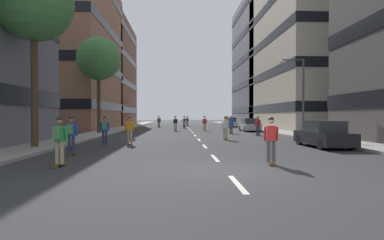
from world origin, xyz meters
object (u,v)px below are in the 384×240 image
Objects in this scene: skater_2 at (258,125)px; skater_7 at (105,129)px; skater_9 at (159,121)px; skater_11 at (184,121)px; street_tree_near at (34,3)px; streetlamp_right at (299,88)px; skater_0 at (271,138)px; skater_10 at (71,133)px; parked_car_near at (250,125)px; skater_13 at (175,122)px; parked_car_mid at (230,123)px; skater_5 at (59,138)px; skater_8 at (225,127)px; skater_12 at (130,129)px; street_tree_mid at (99,59)px; skater_1 at (231,124)px; skater_6 at (187,120)px; skater_3 at (205,123)px; skater_4 at (227,121)px; parked_car_far at (324,135)px.

skater_2 and skater_7 have the same top height.
skater_9 is 1.00× the size of skater_11.
streetlamp_right is at bearing 25.64° from street_tree_near.
skater_0 and skater_9 have the same top height.
street_tree_near is 8.00m from skater_10.
skater_13 is (-8.65, 0.58, 0.32)m from parked_car_near.
skater_5 is at bearing -108.42° from parked_car_mid.
skater_8 is 1.00× the size of skater_12.
street_tree_mid is 15.04m from skater_8.
skater_11 is at bearing 72.07° from street_tree_near.
street_tree_mid reaches higher than skater_12.
skater_10 is at bearing -108.72° from skater_12.
skater_11 is at bearing 108.02° from skater_1.
skater_10 is 30.25m from skater_11.
skater_7 is 1.00× the size of skater_10.
streetlamp_right is at bearing -44.42° from skater_13.
parked_car_mid is at bearing 80.60° from skater_1.
skater_6 is at bearing 66.06° from street_tree_mid.
skater_12 is (1.81, 5.35, -0.03)m from skater_10.
skater_2 is 5.70m from skater_8.
skater_11 is at bearing 106.33° from skater_3.
parked_car_mid is at bearing 68.82° from skater_12.
skater_8 is 1.00× the size of skater_10.
skater_8 is 12.17m from skater_10.
skater_10 reaches higher than parked_car_mid.
street_tree_near reaches higher than streetlamp_right.
skater_8 is at bearing -100.48° from parked_car_mid.
street_tree_mid is 16.55m from skater_2.
skater_4 is 1.00× the size of skater_11.
parked_car_mid is 37.15m from skater_10.
skater_13 is at bearing 135.58° from streetlamp_right.
streetlamp_right is 3.65× the size of skater_1.
skater_2 is (-1.16, 10.06, 0.32)m from parked_car_far.
parked_car_mid is at bearing 90.00° from parked_car_far.
parked_car_mid is at bearing 79.52° from skater_8.
parked_car_near is 2.47× the size of skater_4.
skater_13 is at bearing -129.68° from skater_4.
skater_1 is (-4.98, 4.74, -3.15)m from streetlamp_right.
parked_car_mid is 2.47× the size of skater_13.
skater_6 reaches higher than parked_car_near.
skater_3 is at bearing 60.40° from street_tree_near.
parked_car_mid is at bearing 74.10° from skater_4.
streetlamp_right is 15.00m from skater_12.
parked_car_far is at bearing 13.34° from skater_10.
skater_13 is (-3.85, 13.07, 0.03)m from skater_8.
skater_11 is at bearing 81.07° from skater_5.
streetlamp_right is 16.54m from skater_7.
streetlamp_right reaches higher than parked_car_far.
parked_car_mid is 3.87m from skater_4.
skater_7 is at bearing -151.89° from skater_8.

